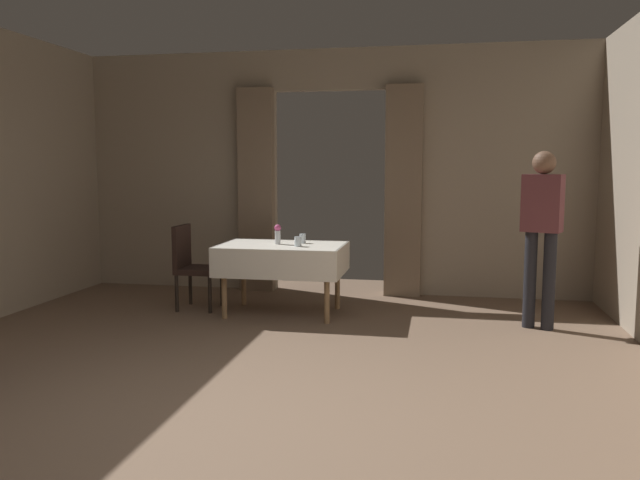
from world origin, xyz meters
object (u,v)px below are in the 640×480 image
(person_waiter_by_doorway, at_px, (542,224))
(glass_mid_c, at_px, (303,238))
(chair_mid_left, at_px, (192,263))
(glass_mid_b, at_px, (298,241))
(dining_table_mid, at_px, (282,254))
(flower_vase_mid, at_px, (278,234))

(person_waiter_by_doorway, bearing_deg, glass_mid_c, 173.15)
(chair_mid_left, xyz_separation_m, person_waiter_by_doorway, (3.65, -0.19, 0.51))
(chair_mid_left, distance_m, person_waiter_by_doorway, 3.69)
(chair_mid_left, xyz_separation_m, glass_mid_b, (1.25, -0.19, 0.29))
(glass_mid_c, bearing_deg, dining_table_mid, -142.30)
(glass_mid_b, bearing_deg, chair_mid_left, 171.42)
(glass_mid_b, distance_m, glass_mid_c, 0.28)
(glass_mid_b, relative_size, glass_mid_c, 1.00)
(glass_mid_b, relative_size, person_waiter_by_doorway, 0.06)
(dining_table_mid, relative_size, chair_mid_left, 1.42)
(glass_mid_c, relative_size, person_waiter_by_doorway, 0.06)
(flower_vase_mid, height_order, glass_mid_c, flower_vase_mid)
(flower_vase_mid, height_order, glass_mid_b, flower_vase_mid)
(dining_table_mid, xyz_separation_m, flower_vase_mid, (-0.05, 0.01, 0.22))
(flower_vase_mid, relative_size, glass_mid_b, 2.06)
(chair_mid_left, height_order, flower_vase_mid, flower_vase_mid)
(dining_table_mid, relative_size, person_waiter_by_doorway, 0.77)
(dining_table_mid, distance_m, person_waiter_by_doorway, 2.63)
(chair_mid_left, bearing_deg, glass_mid_c, 4.40)
(chair_mid_left, distance_m, glass_mid_b, 1.29)
(dining_table_mid, distance_m, glass_mid_b, 0.29)
(flower_vase_mid, relative_size, glass_mid_c, 2.06)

